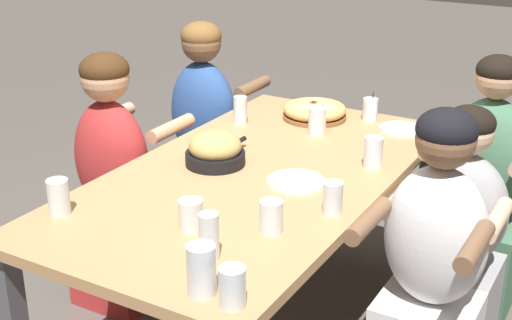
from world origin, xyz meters
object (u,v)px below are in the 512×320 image
object	(u,v)px
drinking_glass_b	(333,200)
drinking_glass_g	(191,217)
pizza_board_main	(315,111)
cocktail_glass_blue	(370,110)
drinking_glass_a	(373,154)
diner_far_right	(205,143)
diner_near_center	(431,277)
drinking_glass_f	(59,199)
empty_plate_a	(296,181)
drinking_glass_h	(240,112)
drinking_glass_c	(271,219)
drinking_glass_j	(232,288)
drinking_glass_e	(201,270)
diner_far_center	(115,192)
skillet_bowl	(215,150)
drinking_glass_i	(317,123)
diner_near_right	(482,200)
drinking_glass_d	(209,239)
diner_near_midright	(455,250)
empty_plate_b	(402,129)

from	to	relation	value
drinking_glass_b	drinking_glass_g	distance (m)	0.48
pizza_board_main	cocktail_glass_blue	size ratio (longest dim) A/B	2.29
drinking_glass_a	drinking_glass_g	bearing A→B (deg)	158.49
diner_far_right	diner_near_center	distance (m)	1.57
drinking_glass_b	drinking_glass_f	distance (m)	0.91
pizza_board_main	diner_near_center	distance (m)	1.09
empty_plate_a	diner_far_right	distance (m)	1.16
drinking_glass_g	drinking_glass_h	world-z (taller)	drinking_glass_h
drinking_glass_g	diner_far_right	bearing A→B (deg)	32.37
drinking_glass_c	drinking_glass_j	bearing A→B (deg)	-164.72
drinking_glass_e	diner_far_center	xyz separation A→B (m)	(0.79, 1.00, -0.31)
drinking_glass_c	skillet_bowl	bearing A→B (deg)	49.97
drinking_glass_j	drinking_glass_i	bearing A→B (deg)	16.21
drinking_glass_h	drinking_glass_c	bearing A→B (deg)	-143.62
drinking_glass_h	diner_near_right	size ratio (longest dim) A/B	0.11
drinking_glass_f	diner_near_center	bearing A→B (deg)	-59.84
drinking_glass_c	drinking_glass_g	distance (m)	0.26
drinking_glass_a	diner_far_right	distance (m)	1.19
drinking_glass_f	drinking_glass_c	bearing A→B (deg)	-70.48
diner_far_right	diner_far_center	bearing A→B (deg)	-90.00
drinking_glass_h	diner_far_center	size ratio (longest dim) A/B	0.11
drinking_glass_j	cocktail_glass_blue	bearing A→B (deg)	8.97
empty_plate_a	drinking_glass_e	bearing A→B (deg)	-171.44
drinking_glass_c	drinking_glass_d	distance (m)	0.25
empty_plate_a	drinking_glass_c	xyz separation A→B (m)	(-0.38, -0.11, 0.04)
empty_plate_a	diner_near_midright	bearing A→B (deg)	-58.04
drinking_glass_j	empty_plate_a	bearing A→B (deg)	15.39
drinking_glass_b	drinking_glass_c	distance (m)	0.24
drinking_glass_b	drinking_glass_c	size ratio (longest dim) A/B	1.07
empty_plate_b	diner_far_right	bearing A→B (deg)	92.77
diner_near_midright	diner_near_center	distance (m)	0.32
drinking_glass_e	drinking_glass_j	size ratio (longest dim) A/B	1.31
drinking_glass_d	drinking_glass_i	world-z (taller)	drinking_glass_d
drinking_glass_c	diner_far_right	size ratio (longest dim) A/B	0.09
drinking_glass_a	drinking_glass_e	size ratio (longest dim) A/B	0.83
drinking_glass_b	diner_near_midright	world-z (taller)	diner_near_midright
empty_plate_b	diner_near_right	world-z (taller)	diner_near_right
pizza_board_main	drinking_glass_h	size ratio (longest dim) A/B	2.35
drinking_glass_c	drinking_glass_e	xyz separation A→B (m)	(-0.41, -0.01, 0.03)
drinking_glass_c	drinking_glass_i	xyz separation A→B (m)	(0.91, 0.27, 0.01)
drinking_glass_a	drinking_glass_d	bearing A→B (deg)	170.25
empty_plate_b	cocktail_glass_blue	bearing A→B (deg)	70.45
diner_near_midright	drinking_glass_i	bearing A→B (deg)	-15.73
skillet_bowl	diner_far_center	xyz separation A→B (m)	(-0.01, 0.53, -0.29)
empty_plate_b	drinking_glass_d	bearing A→B (deg)	175.32
empty_plate_a	diner_near_midright	size ratio (longest dim) A/B	0.20
diner_near_midright	diner_far_center	distance (m)	1.45
drinking_glass_a	diner_near_center	xyz separation A→B (m)	(-0.27, -0.34, -0.30)
skillet_bowl	drinking_glass_b	xyz separation A→B (m)	(-0.17, -0.58, -0.01)
drinking_glass_e	diner_near_center	world-z (taller)	diner_near_center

